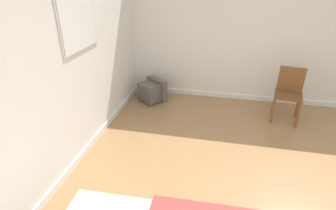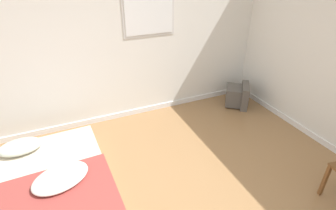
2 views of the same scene
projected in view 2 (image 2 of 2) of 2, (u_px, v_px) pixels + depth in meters
The scene contains 3 objects.
wall_back at pixel (103, 44), 3.87m from camera, with size 7.76×0.08×2.60m.
mattress_bed at pixel (47, 192), 2.90m from camera, with size 1.43×2.01×0.37m.
crt_tv at pixel (238, 95), 4.80m from camera, with size 0.57×0.58×0.41m.
Camera 2 is at (-0.66, -1.38, 2.41)m, focal length 28.00 mm.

